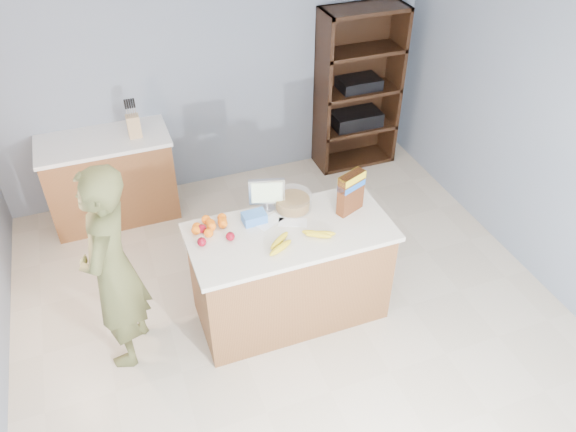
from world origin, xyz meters
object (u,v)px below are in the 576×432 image
object	(u,v)px
counter_peninsula	(290,276)
person	(113,271)
shelving_unit	(356,91)
tv	(267,193)
cereal_box	(351,190)

from	to	relation	value
counter_peninsula	person	distance (m)	1.39
shelving_unit	person	size ratio (longest dim) A/B	1.06
shelving_unit	tv	size ratio (longest dim) A/B	6.38
counter_peninsula	shelving_unit	distance (m)	2.61
tv	person	bearing A→B (deg)	-169.05
shelving_unit	tv	bearing A→B (deg)	-133.14
counter_peninsula	shelving_unit	world-z (taller)	shelving_unit
shelving_unit	person	distance (m)	3.48
shelving_unit	tv	world-z (taller)	shelving_unit
shelving_unit	tv	distance (m)	2.39
shelving_unit	person	xyz separation A→B (m)	(-2.87, -1.98, -0.01)
counter_peninsula	tv	xyz separation A→B (m)	(-0.08, 0.31, 0.64)
shelving_unit	cereal_box	distance (m)	2.24
person	cereal_box	distance (m)	1.86
counter_peninsula	cereal_box	xyz separation A→B (m)	(0.53, 0.07, 0.68)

